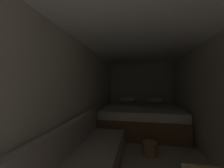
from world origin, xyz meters
TOP-DOWN VIEW (x-y plane):
  - ground_plane at (0.00, 1.92)m, footprint 7.31×7.31m
  - wall_back at (0.00, 4.60)m, footprint 2.32×0.05m
  - wall_left at (-1.14, 1.92)m, footprint 0.05×5.31m
  - wall_right at (1.14, 1.92)m, footprint 0.05×5.31m
  - ceiling_slab at (0.00, 1.92)m, footprint 2.32×5.31m
  - bed at (0.00, 3.56)m, footprint 2.10×1.98m
  - wicker_basket at (0.14, 2.09)m, footprint 0.27×0.27m

SIDE VIEW (x-z plane):
  - ground_plane at x=0.00m, z-range 0.00..0.00m
  - wicker_basket at x=0.14m, z-range 0.00..0.24m
  - bed at x=0.00m, z-range -0.09..0.79m
  - wall_back at x=0.00m, z-range 0.00..2.10m
  - wall_left at x=-1.14m, z-range 0.00..2.10m
  - wall_right at x=1.14m, z-range 0.00..2.10m
  - ceiling_slab at x=0.00m, z-range 2.10..2.15m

